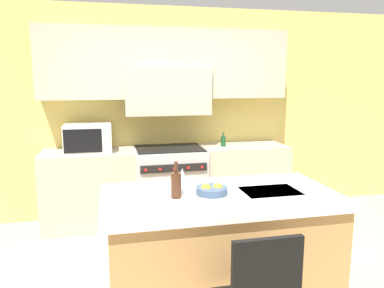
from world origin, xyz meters
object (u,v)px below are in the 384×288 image
(wine_bottle, at_px, (176,184))
(fruit_bowl, at_px, (212,190))
(microwave, at_px, (88,138))
(oil_bottle_on_counter, at_px, (223,141))
(wine_glass_far, at_px, (182,176))
(wine_glass_near, at_px, (192,183))
(range_stove, at_px, (170,184))

(wine_bottle, relative_size, fruit_bowl, 1.13)
(microwave, height_order, fruit_bowl, microwave)
(fruit_bowl, bearing_deg, oil_bottle_on_counter, 70.20)
(wine_glass_far, xyz_separation_m, fruit_bowl, (0.21, -0.10, -0.10))
(microwave, xyz_separation_m, wine_bottle, (0.71, -1.94, -0.07))
(wine_glass_far, bearing_deg, oil_bottle_on_counter, 63.67)
(wine_glass_near, bearing_deg, range_stove, 85.38)
(wine_glass_near, xyz_separation_m, oil_bottle_on_counter, (0.87, 2.02, -0.06))
(range_stove, xyz_separation_m, fruit_bowl, (0.02, -1.90, 0.49))
(wine_glass_near, relative_size, fruit_bowl, 0.79)
(wine_bottle, height_order, oil_bottle_on_counter, wine_bottle)
(range_stove, bearing_deg, wine_glass_near, -94.62)
(range_stove, height_order, fruit_bowl, fruit_bowl)
(microwave, distance_m, wine_glass_near, 2.19)
(microwave, xyz_separation_m, wine_glass_far, (0.78, -1.82, -0.04))
(wine_glass_near, distance_m, fruit_bowl, 0.24)
(wine_glass_far, bearing_deg, wine_glass_near, -82.94)
(microwave, bearing_deg, oil_bottle_on_counter, -0.51)
(microwave, relative_size, oil_bottle_on_counter, 2.99)
(wine_glass_near, xyz_separation_m, wine_glass_far, (-0.03, 0.21, 0.00))
(range_stove, xyz_separation_m, wine_glass_near, (-0.16, -2.01, 0.59))
(microwave, relative_size, wine_bottle, 1.99)
(fruit_bowl, bearing_deg, wine_bottle, -174.76)
(wine_bottle, height_order, wine_glass_far, wine_bottle)
(fruit_bowl, bearing_deg, microwave, 117.40)
(wine_bottle, relative_size, wine_glass_near, 1.43)
(wine_glass_far, relative_size, fruit_bowl, 0.79)
(range_stove, height_order, wine_glass_far, wine_glass_far)
(wine_bottle, distance_m, wine_glass_near, 0.14)
(fruit_bowl, relative_size, oil_bottle_on_counter, 1.33)
(wine_bottle, xyz_separation_m, wine_glass_far, (0.07, 0.12, 0.03))
(wine_glass_far, distance_m, oil_bottle_on_counter, 2.01)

